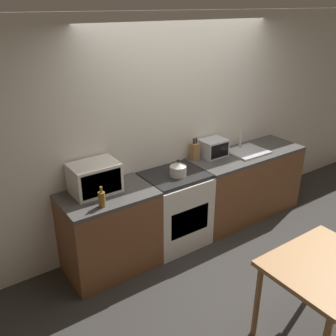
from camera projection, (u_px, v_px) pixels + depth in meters
name	position (u px, v px, depth m)	size (l,w,h in m)	color
ground_plane	(243.00, 269.00, 4.10)	(16.00, 16.00, 0.00)	#33302D
wall_back	(179.00, 128.00, 4.48)	(10.00, 0.06, 2.60)	silver
counter_left_run	(110.00, 231.00, 3.96)	(0.96, 0.62, 0.90)	brown
counter_right_run	(244.00, 184.00, 5.01)	(1.60, 0.62, 0.90)	brown
stove_range	(174.00, 209.00, 4.40)	(0.72, 0.62, 0.90)	silver
kettle	(178.00, 169.00, 4.15)	(0.19, 0.19, 0.19)	beige
microwave	(95.00, 178.00, 3.77)	(0.48, 0.35, 0.31)	silver
bottle	(102.00, 199.00, 3.52)	(0.07, 0.07, 0.21)	olive
knife_block	(195.00, 151.00, 4.57)	(0.10, 0.09, 0.28)	#9E7042
toaster_oven	(213.00, 148.00, 4.67)	(0.32, 0.25, 0.22)	silver
sink_basin	(247.00, 151.00, 4.83)	(0.48, 0.41, 0.24)	silver
dining_table	(325.00, 274.00, 3.01)	(0.92, 0.75, 0.77)	#9E7042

